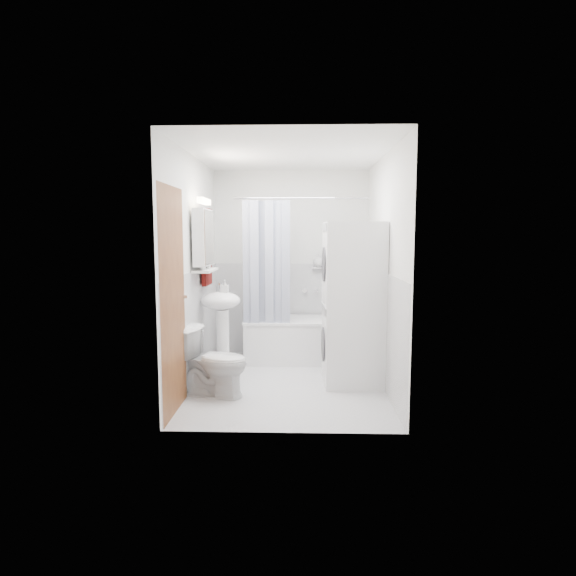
{
  "coord_description": "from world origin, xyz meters",
  "views": [
    {
      "loc": [
        0.15,
        -5.0,
        1.59
      ],
      "look_at": [
        -0.01,
        0.15,
        1.01
      ],
      "focal_mm": 30.0,
      "sensor_mm": 36.0,
      "label": 1
    }
  ],
  "objects_px": {
    "bathtub": "(301,338)",
    "washer_dryer": "(353,304)",
    "toilet": "(214,362)",
    "sink": "(221,314)"
  },
  "relations": [
    {
      "from": "washer_dryer",
      "to": "bathtub",
      "type": "bearing_deg",
      "value": 119.16
    },
    {
      "from": "sink",
      "to": "toilet",
      "type": "bearing_deg",
      "value": -87.12
    },
    {
      "from": "sink",
      "to": "toilet",
      "type": "relative_size",
      "value": 1.52
    },
    {
      "from": "bathtub",
      "to": "washer_dryer",
      "type": "height_order",
      "value": "washer_dryer"
    },
    {
      "from": "bathtub",
      "to": "toilet",
      "type": "relative_size",
      "value": 2.03
    },
    {
      "from": "washer_dryer",
      "to": "toilet",
      "type": "relative_size",
      "value": 2.49
    },
    {
      "from": "toilet",
      "to": "sink",
      "type": "bearing_deg",
      "value": 16.8
    },
    {
      "from": "sink",
      "to": "washer_dryer",
      "type": "distance_m",
      "value": 1.46
    },
    {
      "from": "bathtub",
      "to": "washer_dryer",
      "type": "relative_size",
      "value": 0.81
    },
    {
      "from": "sink",
      "to": "washer_dryer",
      "type": "xyz_separation_m",
      "value": [
        1.43,
        -0.23,
        0.15
      ]
    }
  ]
}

